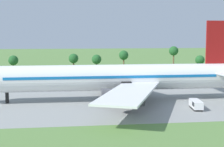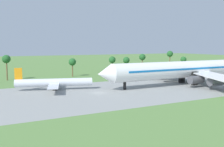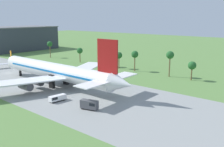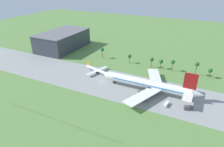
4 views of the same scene
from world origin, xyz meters
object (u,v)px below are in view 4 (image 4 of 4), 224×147
object	(u,v)px
fuel_truck	(189,108)
no_stopping_sign	(78,128)
baggage_tug	(166,104)
terminal_building	(63,40)
regional_aircraft	(97,70)
jet_airliner	(149,84)

from	to	relation	value
fuel_truck	no_stopping_sign	size ratio (longest dim) A/B	3.43
baggage_tug	terminal_building	bearing A→B (deg)	154.74
no_stopping_sign	regional_aircraft	bearing A→B (deg)	111.57
baggage_tug	no_stopping_sign	size ratio (longest dim) A/B	3.51
no_stopping_sign	terminal_building	size ratio (longest dim) A/B	0.03
regional_aircraft	baggage_tug	bearing A→B (deg)	-19.41
jet_airliner	fuel_truck	distance (m)	31.47
regional_aircraft	no_stopping_sign	distance (m)	71.99
fuel_truck	no_stopping_sign	bearing A→B (deg)	-138.89
fuel_truck	terminal_building	distance (m)	159.91
no_stopping_sign	terminal_building	distance (m)	143.57
baggage_tug	terminal_building	xyz separation A→B (m)	(-133.73, 63.11, 8.71)
no_stopping_sign	fuel_truck	bearing A→B (deg)	41.11
regional_aircraft	no_stopping_sign	size ratio (longest dim) A/B	15.21
jet_airliner	no_stopping_sign	size ratio (longest dim) A/B	44.36
jet_airliner	regional_aircraft	bearing A→B (deg)	168.01
terminal_building	regional_aircraft	bearing A→B (deg)	-30.33
baggage_tug	terminal_building	world-z (taller)	terminal_building
fuel_truck	no_stopping_sign	distance (m)	69.21
fuel_truck	terminal_building	size ratio (longest dim) A/B	0.09
jet_airliner	fuel_truck	world-z (taller)	jet_airliner
jet_airliner	no_stopping_sign	bearing A→B (deg)	-112.13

